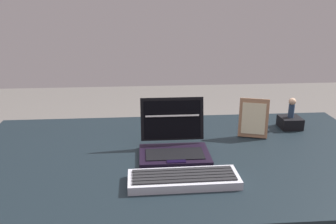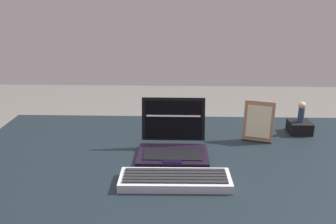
# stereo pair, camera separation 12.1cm
# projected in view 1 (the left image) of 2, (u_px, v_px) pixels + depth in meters

# --- Properties ---
(desk) EXTENTS (1.51, 0.84, 0.76)m
(desk) POSITION_uv_depth(u_px,v_px,m) (178.00, 180.00, 1.29)
(desk) COLOR black
(desk) RESTS_ON ground
(laptop_front) EXTENTS (0.25, 0.21, 0.18)m
(laptop_front) POSITION_uv_depth(u_px,v_px,m) (174.00, 144.00, 1.26)
(laptop_front) COLOR black
(laptop_front) RESTS_ON desk
(external_keyboard) EXTENTS (0.34, 0.12, 0.03)m
(external_keyboard) POSITION_uv_depth(u_px,v_px,m) (184.00, 179.00, 1.06)
(external_keyboard) COLOR #B3B4C1
(external_keyboard) RESTS_ON desk
(photo_frame) EXTENTS (0.12, 0.07, 0.16)m
(photo_frame) POSITION_uv_depth(u_px,v_px,m) (253.00, 118.00, 1.40)
(photo_frame) COLOR #8B6247
(photo_frame) RESTS_ON desk
(figurine_stand) EXTENTS (0.09, 0.09, 0.05)m
(figurine_stand) POSITION_uv_depth(u_px,v_px,m) (290.00, 122.00, 1.51)
(figurine_stand) COLOR black
(figurine_stand) RESTS_ON desk
(figurine) EXTENTS (0.03, 0.03, 0.08)m
(figurine) POSITION_uv_depth(u_px,v_px,m) (292.00, 107.00, 1.48)
(figurine) COLOR navy
(figurine) RESTS_ON figurine_stand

